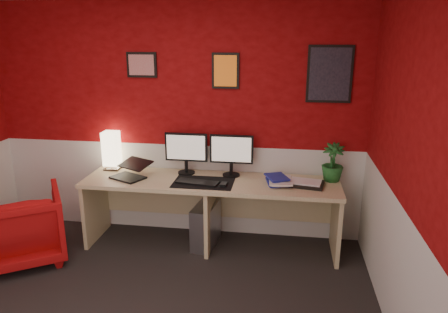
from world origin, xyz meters
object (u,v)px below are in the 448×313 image
monitor_left (186,147)px  laptop (127,168)px  zen_tray (305,184)px  potted_plant (333,162)px  desk (211,214)px  armchair (21,227)px  monitor_right (231,149)px  shoji_lamp (112,151)px  pc_tower (206,225)px

monitor_left → laptop: bearing=-156.1°
zen_tray → potted_plant: bearing=33.3°
desk → armchair: desk is taller
desk → laptop: 0.98m
armchair → monitor_right: bearing=167.0°
monitor_right → potted_plant: bearing=-0.2°
desk → zen_tray: (0.95, 0.00, 0.38)m
monitor_right → zen_tray: monitor_right is taller
monitor_left → potted_plant: bearing=-0.5°
laptop → desk: bearing=30.8°
zen_tray → armchair: size_ratio=0.45×
potted_plant → shoji_lamp: bearing=179.1°
zen_tray → pc_tower: 1.13m
potted_plant → armchair: size_ratio=0.50×
laptop → monitor_right: (1.04, 0.24, 0.18)m
armchair → laptop: bearing=174.5°
armchair → desk: bearing=163.8°
pc_tower → desk: bearing=-0.0°
laptop → zen_tray: size_ratio=0.94×
monitor_left → pc_tower: size_ratio=1.29×
zen_tray → armchair: bearing=-168.6°
desk → monitor_left: size_ratio=4.48×
pc_tower → armchair: (-1.73, -0.56, 0.13)m
potted_plant → desk: bearing=-171.7°
shoji_lamp → potted_plant: 2.35m
desk → monitor_left: bearing=147.4°
shoji_lamp → armchair: (-0.66, -0.76, -0.58)m
shoji_lamp → monitor_left: (0.84, -0.03, 0.09)m
desk → laptop: bearing=-176.0°
desk → pc_tower: bearing=171.9°
monitor_left → monitor_right: size_ratio=1.00×
desk → laptop: (-0.86, -0.06, 0.47)m
potted_plant → armchair: (-3.00, -0.73, -0.57)m
desk → potted_plant: potted_plant is taller
desk → zen_tray: bearing=0.1°
monitor_right → potted_plant: (1.03, -0.00, -0.10)m
shoji_lamp → potted_plant: bearing=-0.9°
desk → pc_tower: (-0.06, 0.01, -0.14)m
desk → laptop: laptop is taller
shoji_lamp → potted_plant: size_ratio=1.03×
monitor_right → laptop: bearing=-167.0°
desk → zen_tray: zen_tray is taller
monitor_left → desk: bearing=-32.6°
zen_tray → pc_tower: zen_tray is taller
laptop → potted_plant: potted_plant is taller
zen_tray → armchair: 2.82m
laptop → monitor_left: (0.56, 0.25, 0.18)m
monitor_right → potted_plant: 1.03m
shoji_lamp → pc_tower: 1.30m
monitor_left → armchair: bearing=-153.7°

